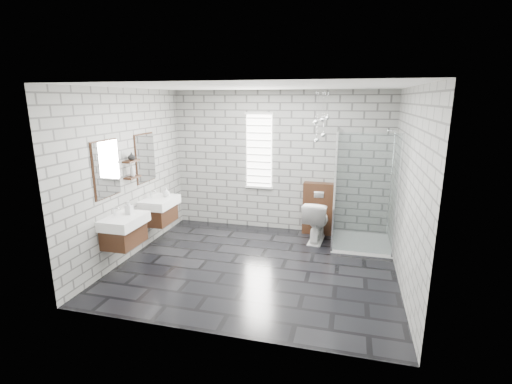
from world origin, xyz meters
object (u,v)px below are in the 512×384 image
at_px(vanity_right, 158,203).
at_px(cistern_panel, 319,208).
at_px(vanity_left, 122,222).
at_px(toilet, 317,221).
at_px(shower_enclosure, 357,219).

xyz_separation_m(vanity_right, cistern_panel, (2.71, 1.24, -0.26)).
xyz_separation_m(vanity_left, toilet, (2.71, 1.91, -0.38)).
height_order(cistern_panel, shower_enclosure, shower_enclosure).
distance_m(vanity_right, toilet, 2.86).
distance_m(vanity_left, shower_enclosure, 3.86).
height_order(vanity_right, toilet, vanity_right).
bearing_deg(vanity_left, vanity_right, 90.00).
distance_m(vanity_right, shower_enclosure, 3.49).
bearing_deg(vanity_right, cistern_panel, 24.57).
xyz_separation_m(cistern_panel, shower_enclosure, (0.70, -0.52, 0.00)).
height_order(vanity_left, shower_enclosure, shower_enclosure).
bearing_deg(cistern_panel, vanity_right, -155.43).
relative_size(vanity_left, shower_enclosure, 0.77).
bearing_deg(toilet, vanity_right, 22.12).
height_order(shower_enclosure, toilet, shower_enclosure).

